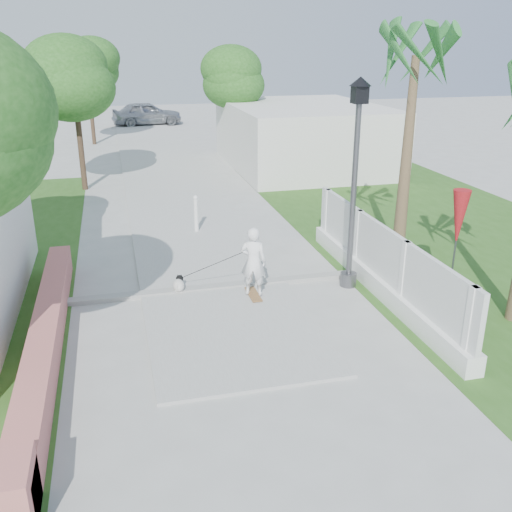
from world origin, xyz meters
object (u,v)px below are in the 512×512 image
object	(u,v)px
street_lamp	(355,178)
patio_umbrella	(459,219)
skateboarder	(221,265)
bollard	(196,213)
dog	(179,284)
parked_car	(147,113)

from	to	relation	value
street_lamp	patio_umbrella	world-z (taller)	street_lamp
street_lamp	patio_umbrella	size ratio (longest dim) A/B	1.93
skateboarder	patio_umbrella	bearing A→B (deg)	-170.68
street_lamp	bollard	distance (m)	5.56
skateboarder	dog	distance (m)	1.05
parked_car	bollard	bearing A→B (deg)	172.83
bollard	parked_car	bearing A→B (deg)	89.46
street_lamp	parked_car	size ratio (longest dim) A/B	1.02
bollard	patio_umbrella	size ratio (longest dim) A/B	0.47
dog	street_lamp	bearing A→B (deg)	6.14
patio_umbrella	parked_car	size ratio (longest dim) A/B	0.53
bollard	dog	world-z (taller)	bollard
skateboarder	parked_car	bearing A→B (deg)	-67.19
bollard	street_lamp	bearing A→B (deg)	-59.04
patio_umbrella	parked_car	xyz separation A→B (m)	(-4.39, 28.08, -0.95)
street_lamp	dog	xyz separation A→B (m)	(-3.68, 0.52, -2.23)
skateboarder	parked_car	world-z (taller)	skateboarder
bollard	dog	size ratio (longest dim) A/B	2.06
skateboarder	dog	size ratio (longest dim) A/B	3.43
skateboarder	parked_car	size ratio (longest dim) A/B	0.42
patio_umbrella	parked_car	bearing A→B (deg)	98.88
street_lamp	parked_car	world-z (taller)	street_lamp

